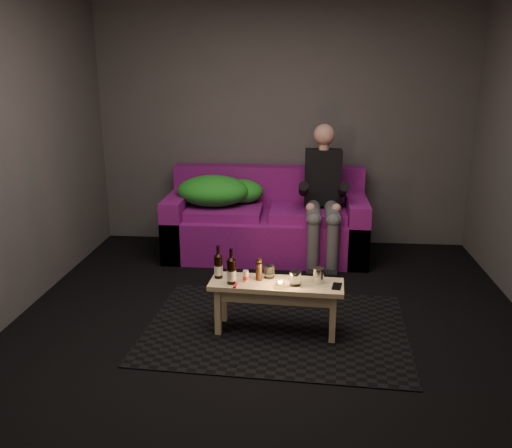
{
  "coord_description": "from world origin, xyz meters",
  "views": [
    {
      "loc": [
        0.22,
        -3.61,
        1.92
      ],
      "look_at": [
        -0.19,
        1.06,
        0.54
      ],
      "focal_mm": 38.0,
      "sensor_mm": 36.0,
      "label": 1
    }
  ],
  "objects_px": {
    "sofa": "(267,224)",
    "person": "(323,192)",
    "steel_cup": "(319,275)",
    "coffee_table": "(276,291)",
    "beer_bottle_b": "(231,271)",
    "beer_bottle_a": "(218,266)"
  },
  "relations": [
    {
      "from": "sofa",
      "to": "person",
      "type": "bearing_deg",
      "value": -16.22
    },
    {
      "from": "sofa",
      "to": "steel_cup",
      "type": "distance_m",
      "value": 1.82
    },
    {
      "from": "sofa",
      "to": "coffee_table",
      "type": "relative_size",
      "value": 2.06
    },
    {
      "from": "beer_bottle_b",
      "to": "sofa",
      "type": "bearing_deg",
      "value": 85.86
    },
    {
      "from": "sofa",
      "to": "beer_bottle_a",
      "type": "height_order",
      "value": "sofa"
    },
    {
      "from": "person",
      "to": "beer_bottle_b",
      "type": "bearing_deg",
      "value": -112.95
    },
    {
      "from": "coffee_table",
      "to": "steel_cup",
      "type": "relative_size",
      "value": 8.95
    },
    {
      "from": "sofa",
      "to": "beer_bottle_a",
      "type": "bearing_deg",
      "value": -98.0
    },
    {
      "from": "sofa",
      "to": "coffee_table",
      "type": "bearing_deg",
      "value": -83.82
    },
    {
      "from": "beer_bottle_b",
      "to": "steel_cup",
      "type": "xyz_separation_m",
      "value": [
        0.63,
        0.07,
        -0.04
      ]
    },
    {
      "from": "coffee_table",
      "to": "beer_bottle_b",
      "type": "distance_m",
      "value": 0.37
    },
    {
      "from": "beer_bottle_b",
      "to": "beer_bottle_a",
      "type": "bearing_deg",
      "value": 137.27
    },
    {
      "from": "sofa",
      "to": "beer_bottle_a",
      "type": "xyz_separation_m",
      "value": [
        -0.24,
        -1.72,
        0.17
      ]
    },
    {
      "from": "coffee_table",
      "to": "sofa",
      "type": "bearing_deg",
      "value": 96.18
    },
    {
      "from": "coffee_table",
      "to": "beer_bottle_a",
      "type": "height_order",
      "value": "beer_bottle_a"
    },
    {
      "from": "person",
      "to": "sofa",
      "type": "bearing_deg",
      "value": 163.78
    },
    {
      "from": "beer_bottle_a",
      "to": "steel_cup",
      "type": "height_order",
      "value": "beer_bottle_a"
    },
    {
      "from": "person",
      "to": "steel_cup",
      "type": "bearing_deg",
      "value": -92.65
    },
    {
      "from": "person",
      "to": "steel_cup",
      "type": "height_order",
      "value": "person"
    },
    {
      "from": "coffee_table",
      "to": "beer_bottle_b",
      "type": "xyz_separation_m",
      "value": [
        -0.32,
        -0.05,
        0.17
      ]
    },
    {
      "from": "beer_bottle_b",
      "to": "person",
      "type": "bearing_deg",
      "value": 67.05
    },
    {
      "from": "beer_bottle_a",
      "to": "steel_cup",
      "type": "xyz_separation_m",
      "value": [
        0.74,
        -0.03,
        -0.04
      ]
    }
  ]
}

